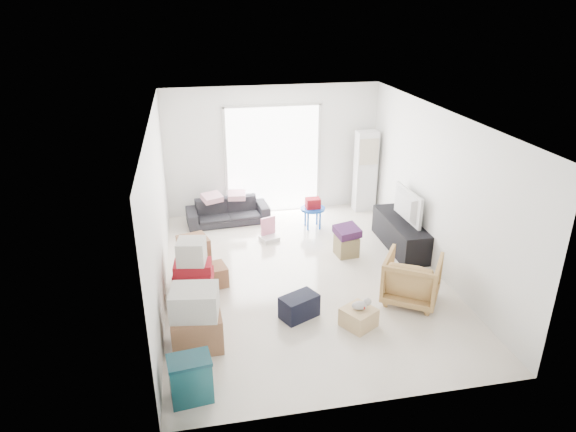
{
  "coord_description": "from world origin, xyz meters",
  "views": [
    {
      "loc": [
        -1.71,
        -7.32,
        4.29
      ],
      "look_at": [
        -0.22,
        0.2,
        1.03
      ],
      "focal_mm": 32.0,
      "sensor_mm": 36.0,
      "label": 1
    }
  ],
  "objects_px": {
    "armchair": "(412,277)",
    "storage_bins": "(191,379)",
    "kids_table": "(313,207)",
    "tv_console": "(400,234)",
    "sofa": "(228,208)",
    "ottoman": "(346,246)",
    "television": "(402,217)",
    "ac_tower": "(365,171)",
    "wood_crate": "(359,317)"
  },
  "relations": [
    {
      "from": "television",
      "to": "storage_bins",
      "type": "height_order",
      "value": "television"
    },
    {
      "from": "armchair",
      "to": "kids_table",
      "type": "xyz_separation_m",
      "value": [
        -0.83,
        2.95,
        0.04
      ]
    },
    {
      "from": "ac_tower",
      "to": "kids_table",
      "type": "height_order",
      "value": "ac_tower"
    },
    {
      "from": "television",
      "to": "wood_crate",
      "type": "xyz_separation_m",
      "value": [
        -1.55,
        -2.25,
        -0.48
      ]
    },
    {
      "from": "television",
      "to": "ottoman",
      "type": "distance_m",
      "value": 1.16
    },
    {
      "from": "television",
      "to": "armchair",
      "type": "xyz_separation_m",
      "value": [
        -0.55,
        -1.75,
        -0.2
      ]
    },
    {
      "from": "sofa",
      "to": "storage_bins",
      "type": "xyz_separation_m",
      "value": [
        -0.86,
        -5.03,
        -0.04
      ]
    },
    {
      "from": "television",
      "to": "wood_crate",
      "type": "height_order",
      "value": "television"
    },
    {
      "from": "television",
      "to": "storage_bins",
      "type": "bearing_deg",
      "value": 127.31
    },
    {
      "from": "tv_console",
      "to": "sofa",
      "type": "xyz_separation_m",
      "value": [
        -3.04,
        1.78,
        0.05
      ]
    },
    {
      "from": "storage_bins",
      "to": "kids_table",
      "type": "xyz_separation_m",
      "value": [
        2.52,
        4.45,
        0.16
      ]
    },
    {
      "from": "television",
      "to": "armchair",
      "type": "height_order",
      "value": "armchair"
    },
    {
      "from": "storage_bins",
      "to": "kids_table",
      "type": "height_order",
      "value": "kids_table"
    },
    {
      "from": "kids_table",
      "to": "storage_bins",
      "type": "bearing_deg",
      "value": -119.55
    },
    {
      "from": "ac_tower",
      "to": "ottoman",
      "type": "distance_m",
      "value": 2.38
    },
    {
      "from": "armchair",
      "to": "kids_table",
      "type": "bearing_deg",
      "value": -40.98
    },
    {
      "from": "tv_console",
      "to": "ac_tower",
      "type": "bearing_deg",
      "value": 91.49
    },
    {
      "from": "ac_tower",
      "to": "ottoman",
      "type": "height_order",
      "value": "ac_tower"
    },
    {
      "from": "armchair",
      "to": "kids_table",
      "type": "height_order",
      "value": "armchair"
    },
    {
      "from": "ottoman",
      "to": "wood_crate",
      "type": "distance_m",
      "value": 2.19
    },
    {
      "from": "sofa",
      "to": "kids_table",
      "type": "bearing_deg",
      "value": -24.02
    },
    {
      "from": "armchair",
      "to": "storage_bins",
      "type": "distance_m",
      "value": 3.67
    },
    {
      "from": "armchair",
      "to": "storage_bins",
      "type": "bearing_deg",
      "value": 57.43
    },
    {
      "from": "tv_console",
      "to": "storage_bins",
      "type": "xyz_separation_m",
      "value": [
        -3.9,
        -3.25,
        0.01
      ]
    },
    {
      "from": "armchair",
      "to": "kids_table",
      "type": "distance_m",
      "value": 3.06
    },
    {
      "from": "sofa",
      "to": "storage_bins",
      "type": "height_order",
      "value": "sofa"
    },
    {
      "from": "sofa",
      "to": "ottoman",
      "type": "distance_m",
      "value": 2.73
    },
    {
      "from": "ac_tower",
      "to": "tv_console",
      "type": "height_order",
      "value": "ac_tower"
    },
    {
      "from": "sofa",
      "to": "storage_bins",
      "type": "relative_size",
      "value": 2.95
    },
    {
      "from": "ac_tower",
      "to": "kids_table",
      "type": "distance_m",
      "value": 1.58
    },
    {
      "from": "ac_tower",
      "to": "storage_bins",
      "type": "xyz_separation_m",
      "value": [
        -3.85,
        -5.18,
        -0.59
      ]
    },
    {
      "from": "ottoman",
      "to": "television",
      "type": "bearing_deg",
      "value": 5.98
    },
    {
      "from": "storage_bins",
      "to": "ac_tower",
      "type": "bearing_deg",
      "value": 53.37
    },
    {
      "from": "sofa",
      "to": "tv_console",
      "type": "bearing_deg",
      "value": -35.02
    },
    {
      "from": "armchair",
      "to": "wood_crate",
      "type": "relative_size",
      "value": 1.99
    },
    {
      "from": "tv_console",
      "to": "storage_bins",
      "type": "bearing_deg",
      "value": -140.19
    },
    {
      "from": "television",
      "to": "ottoman",
      "type": "height_order",
      "value": "television"
    },
    {
      "from": "storage_bins",
      "to": "television",
      "type": "bearing_deg",
      "value": 39.81
    },
    {
      "from": "tv_console",
      "to": "sofa",
      "type": "distance_m",
      "value": 3.52
    },
    {
      "from": "tv_console",
      "to": "ottoman",
      "type": "bearing_deg",
      "value": -174.02
    },
    {
      "from": "television",
      "to": "armchair",
      "type": "relative_size",
      "value": 1.23
    },
    {
      "from": "ac_tower",
      "to": "tv_console",
      "type": "distance_m",
      "value": 2.02
    },
    {
      "from": "ac_tower",
      "to": "television",
      "type": "height_order",
      "value": "ac_tower"
    },
    {
      "from": "television",
      "to": "kids_table",
      "type": "bearing_deg",
      "value": 46.58
    },
    {
      "from": "tv_console",
      "to": "sofa",
      "type": "height_order",
      "value": "sofa"
    },
    {
      "from": "ac_tower",
      "to": "storage_bins",
      "type": "relative_size",
      "value": 3.1
    },
    {
      "from": "tv_console",
      "to": "kids_table",
      "type": "relative_size",
      "value": 2.62
    },
    {
      "from": "ottoman",
      "to": "storage_bins",
      "type": "bearing_deg",
      "value": -132.04
    },
    {
      "from": "sofa",
      "to": "ottoman",
      "type": "bearing_deg",
      "value": -48.53
    },
    {
      "from": "tv_console",
      "to": "storage_bins",
      "type": "relative_size",
      "value": 2.91
    }
  ]
}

